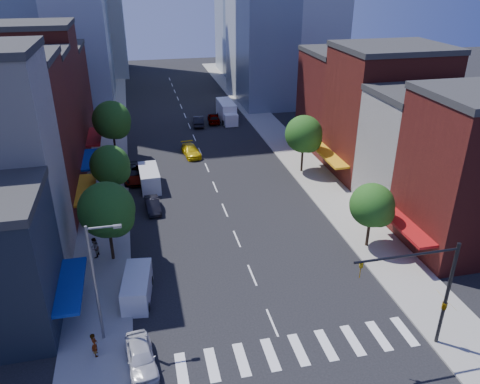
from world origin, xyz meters
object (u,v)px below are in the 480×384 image
(taxi, at_px, (191,151))
(pedestrian_near, at_px, (95,345))
(parked_car_front, at_px, (141,356))
(pedestrian_far, at_px, (94,248))
(traffic_car_far, at_px, (214,118))
(traffic_car_oncoming, at_px, (198,121))
(box_truck, at_px, (227,112))
(parked_car_third, at_px, (136,174))
(parked_car_rear, at_px, (132,174))
(cargo_van_far, at_px, (150,179))
(parked_car_second, at_px, (153,205))
(cargo_van_near, at_px, (137,288))

(taxi, bearing_deg, pedestrian_near, -113.75)
(parked_car_front, relative_size, pedestrian_far, 2.34)
(parked_car_front, height_order, traffic_car_far, traffic_car_far)
(traffic_car_oncoming, xyz_separation_m, box_truck, (5.09, 1.69, 0.68))
(traffic_car_far, bearing_deg, parked_car_third, 63.36)
(parked_car_front, height_order, pedestrian_near, pedestrian_near)
(box_truck, bearing_deg, parked_car_rear, -127.18)
(traffic_car_far, bearing_deg, taxi, 74.22)
(parked_car_third, distance_m, pedestrian_far, 16.94)
(parked_car_third, bearing_deg, traffic_car_far, 59.27)
(parked_car_third, relative_size, box_truck, 0.69)
(parked_car_rear, xyz_separation_m, taxi, (8.07, 6.53, -0.03))
(box_truck, bearing_deg, parked_car_front, -107.53)
(traffic_car_far, bearing_deg, cargo_van_far, 69.27)
(traffic_car_oncoming, bearing_deg, cargo_van_far, 74.21)
(taxi, relative_size, box_truck, 0.64)
(cargo_van_far, xyz_separation_m, pedestrian_far, (-5.54, -13.95, -0.03))
(traffic_car_oncoming, relative_size, pedestrian_far, 2.54)
(parked_car_rear, relative_size, box_truck, 0.66)
(traffic_car_far, bearing_deg, traffic_car_oncoming, 26.64)
(parked_car_second, height_order, pedestrian_far, pedestrian_far)
(cargo_van_far, bearing_deg, parked_car_rear, 125.02)
(parked_car_front, xyz_separation_m, parked_car_rear, (0.00, 30.19, -0.01))
(parked_car_rear, height_order, taxi, parked_car_rear)
(pedestrian_near, bearing_deg, traffic_car_oncoming, -27.86)
(cargo_van_near, height_order, traffic_car_far, cargo_van_near)
(cargo_van_far, bearing_deg, pedestrian_near, -103.01)
(traffic_car_far, height_order, pedestrian_far, pedestrian_far)
(cargo_van_near, bearing_deg, cargo_van_far, 91.91)
(parked_car_front, height_order, parked_car_rear, parked_car_front)
(pedestrian_near, bearing_deg, parked_car_second, -25.55)
(parked_car_third, bearing_deg, taxi, 42.77)
(parked_car_front, distance_m, cargo_van_far, 27.63)
(box_truck, xyz_separation_m, pedestrian_far, (-19.62, -37.95, -0.38))
(pedestrian_near, relative_size, pedestrian_far, 0.95)
(parked_car_third, height_order, parked_car_rear, parked_car_rear)
(parked_car_second, xyz_separation_m, pedestrian_far, (-5.53, -8.03, 0.44))
(parked_car_rear, bearing_deg, traffic_car_far, 54.69)
(parked_car_second, xyz_separation_m, parked_car_rear, (-2.00, 8.56, 0.08))
(parked_car_third, bearing_deg, pedestrian_near, -94.88)
(pedestrian_far, bearing_deg, cargo_van_near, 41.51)
(cargo_van_near, bearing_deg, pedestrian_far, 125.51)
(parked_car_rear, relative_size, traffic_car_far, 1.11)
(parked_car_second, relative_size, taxi, 0.81)
(traffic_car_oncoming, bearing_deg, parked_car_third, 68.04)
(cargo_van_far, bearing_deg, pedestrian_far, -113.95)
(parked_car_second, bearing_deg, traffic_car_oncoming, 68.50)
(cargo_van_far, distance_m, taxi, 10.99)
(parked_car_front, bearing_deg, cargo_van_far, 78.74)
(parked_car_third, xyz_separation_m, cargo_van_near, (-0.44, -23.09, 0.29))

